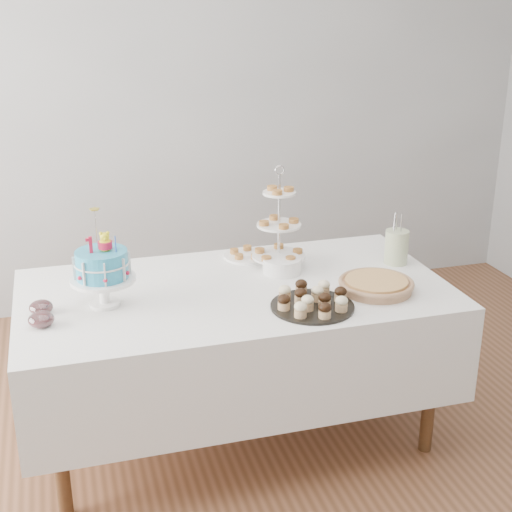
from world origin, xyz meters
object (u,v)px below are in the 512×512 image
object	(u,v)px
pie	(376,284)
plate_stack	(282,265)
table	(235,333)
cupcake_tray	(313,299)
birthday_cake	(103,281)
utensil_pitcher	(397,246)
pastry_plate	(247,254)
tiered_stand	(279,226)
jam_bowl_b	(41,307)
jam_bowl_a	(41,320)

from	to	relation	value
pie	plate_stack	distance (m)	0.47
table	cupcake_tray	size ratio (longest dim) A/B	5.38
birthday_cake	utensil_pitcher	world-z (taller)	birthday_cake
pie	pastry_plate	xyz separation A→B (m)	(-0.44, 0.57, -0.01)
birthday_cake	plate_stack	world-z (taller)	birthday_cake
cupcake_tray	tiered_stand	size ratio (longest dim) A/B	0.71
jam_bowl_b	cupcake_tray	bearing A→B (deg)	-13.17
table	cupcake_tray	distance (m)	0.48
utensil_pitcher	table	bearing A→B (deg)	-172.82
plate_stack	pastry_plate	distance (m)	0.27
table	jam_bowl_b	size ratio (longest dim) A/B	19.59
table	pie	distance (m)	0.68
plate_stack	table	bearing A→B (deg)	-154.35
jam_bowl_b	pastry_plate	bearing A→B (deg)	22.16
birthday_cake	cupcake_tray	distance (m)	0.89
birthday_cake	jam_bowl_a	distance (m)	0.31
pastry_plate	utensil_pitcher	bearing A→B (deg)	-22.60
birthday_cake	pastry_plate	xyz separation A→B (m)	(0.74, 0.40, -0.10)
cupcake_tray	utensil_pitcher	distance (m)	0.70
pie	tiered_stand	world-z (taller)	tiered_stand
plate_stack	pie	bearing A→B (deg)	-44.55
pastry_plate	jam_bowl_a	world-z (taller)	jam_bowl_a
tiered_stand	plate_stack	distance (m)	0.19
birthday_cake	pie	xyz separation A→B (m)	(1.18, -0.17, -0.08)
table	jam_bowl_b	xyz separation A→B (m)	(-0.84, -0.04, 0.25)
birthday_cake	plate_stack	bearing A→B (deg)	9.35
table	plate_stack	size ratio (longest dim) A/B	10.33
pie	tiered_stand	xyz separation A→B (m)	(-0.33, 0.40, 0.18)
jam_bowl_a	plate_stack	bearing A→B (deg)	14.59
pastry_plate	jam_bowl_b	world-z (taller)	jam_bowl_b
cupcake_tray	utensil_pitcher	size ratio (longest dim) A/B	1.40
tiered_stand	plate_stack	xyz separation A→B (m)	(-0.01, -0.07, -0.17)
pie	jam_bowl_a	distance (m)	1.44
birthday_cake	plate_stack	distance (m)	0.86
table	birthday_cake	bearing A→B (deg)	-177.17
tiered_stand	utensil_pitcher	xyz separation A→B (m)	(0.57, -0.11, -0.12)
tiered_stand	plate_stack	bearing A→B (deg)	-95.32
pie	tiered_stand	distance (m)	0.55
birthday_cake	pastry_plate	distance (m)	0.85
tiered_stand	jam_bowl_a	world-z (taller)	tiered_stand
jam_bowl_a	jam_bowl_b	world-z (taller)	jam_bowl_a
tiered_stand	pastry_plate	xyz separation A→B (m)	(-0.11, 0.17, -0.19)
tiered_stand	jam_bowl_b	distance (m)	1.15
tiered_stand	plate_stack	world-z (taller)	tiered_stand
tiered_stand	utensil_pitcher	distance (m)	0.59
pastry_plate	jam_bowl_b	distance (m)	1.08
table	jam_bowl_a	world-z (taller)	jam_bowl_a
cupcake_tray	pie	world-z (taller)	cupcake_tray
table	birthday_cake	xyz separation A→B (m)	(-0.58, -0.03, 0.34)
tiered_stand	pastry_plate	distance (m)	0.28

